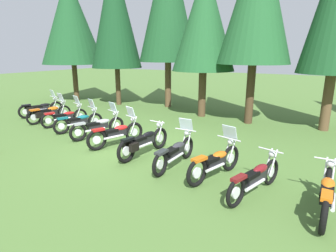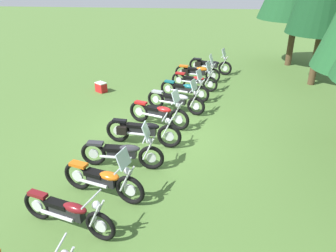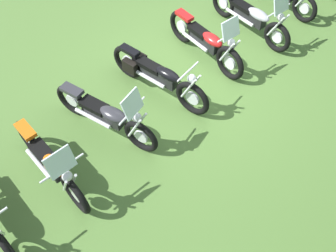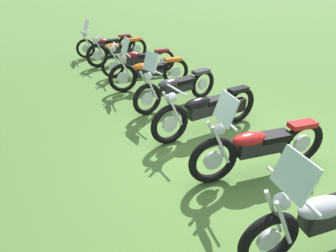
{
  "view_description": "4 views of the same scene",
  "coord_description": "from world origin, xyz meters",
  "px_view_note": "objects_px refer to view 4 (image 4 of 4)",
  "views": [
    {
      "loc": [
        5.87,
        -7.63,
        3.37
      ],
      "look_at": [
        1.31,
        0.36,
        0.94
      ],
      "focal_mm": 29.94,
      "sensor_mm": 36.0,
      "label": 1
    },
    {
      "loc": [
        9.79,
        1.44,
        5.01
      ],
      "look_at": [
        1.35,
        0.55,
        0.97
      ],
      "focal_mm": 35.18,
      "sensor_mm": 36.0,
      "label": 2
    },
    {
      "loc": [
        5.44,
        2.71,
        5.97
      ],
      "look_at": [
        1.83,
        0.56,
        0.59
      ],
      "focal_mm": 41.24,
      "sensor_mm": 36.0,
      "label": 3
    },
    {
      "loc": [
        -2.77,
        3.38,
        2.82
      ],
      "look_at": [
        0.61,
        0.77,
        0.54
      ],
      "focal_mm": 30.84,
      "sensor_mm": 36.0,
      "label": 4
    }
  ],
  "objects_px": {
    "motorcycle_9": "(139,60)",
    "motorcycle_10": "(118,50)",
    "motorcycle_7": "(176,87)",
    "motorcycle_11": "(106,43)",
    "motorcycle_4": "(333,213)",
    "motorcycle_5": "(259,146)",
    "motorcycle_6": "(209,109)",
    "motorcycle_8": "(149,71)"
  },
  "relations": [
    {
      "from": "motorcycle_5",
      "to": "motorcycle_6",
      "type": "xyz_separation_m",
      "value": [
        1.43,
        -0.36,
        -0.01
      ]
    },
    {
      "from": "motorcycle_8",
      "to": "motorcycle_11",
      "type": "relative_size",
      "value": 0.97
    },
    {
      "from": "motorcycle_8",
      "to": "motorcycle_11",
      "type": "distance_m",
      "value": 3.95
    },
    {
      "from": "motorcycle_4",
      "to": "motorcycle_11",
      "type": "height_order",
      "value": "motorcycle_4"
    },
    {
      "from": "motorcycle_9",
      "to": "motorcycle_11",
      "type": "distance_m",
      "value": 2.73
    },
    {
      "from": "motorcycle_6",
      "to": "motorcycle_7",
      "type": "xyz_separation_m",
      "value": [
        1.36,
        -0.28,
        -0.0
      ]
    },
    {
      "from": "motorcycle_5",
      "to": "motorcycle_10",
      "type": "bearing_deg",
      "value": -80.99
    },
    {
      "from": "motorcycle_9",
      "to": "motorcycle_7",
      "type": "bearing_deg",
      "value": 93.65
    },
    {
      "from": "motorcycle_4",
      "to": "motorcycle_8",
      "type": "height_order",
      "value": "motorcycle_8"
    },
    {
      "from": "motorcycle_5",
      "to": "motorcycle_8",
      "type": "distance_m",
      "value": 4.21
    },
    {
      "from": "motorcycle_5",
      "to": "motorcycle_11",
      "type": "bearing_deg",
      "value": -80.54
    },
    {
      "from": "motorcycle_6",
      "to": "motorcycle_7",
      "type": "height_order",
      "value": "motorcycle_7"
    },
    {
      "from": "motorcycle_6",
      "to": "motorcycle_11",
      "type": "height_order",
      "value": "motorcycle_11"
    },
    {
      "from": "motorcycle_6",
      "to": "motorcycle_8",
      "type": "distance_m",
      "value": 2.74
    },
    {
      "from": "motorcycle_4",
      "to": "motorcycle_10",
      "type": "height_order",
      "value": "motorcycle_4"
    },
    {
      "from": "motorcycle_6",
      "to": "motorcycle_9",
      "type": "xyz_separation_m",
      "value": [
        3.88,
        -0.87,
        -0.02
      ]
    },
    {
      "from": "motorcycle_9",
      "to": "motorcycle_10",
      "type": "xyz_separation_m",
      "value": [
        1.5,
        -0.11,
        0.02
      ]
    },
    {
      "from": "motorcycle_7",
      "to": "motorcycle_11",
      "type": "xyz_separation_m",
      "value": [
        5.23,
        -0.87,
        -0.01
      ]
    },
    {
      "from": "motorcycle_9",
      "to": "motorcycle_10",
      "type": "height_order",
      "value": "motorcycle_10"
    },
    {
      "from": "motorcycle_6",
      "to": "motorcycle_4",
      "type": "bearing_deg",
      "value": 80.35
    },
    {
      "from": "motorcycle_4",
      "to": "motorcycle_10",
      "type": "bearing_deg",
      "value": -83.36
    },
    {
      "from": "motorcycle_4",
      "to": "motorcycle_10",
      "type": "relative_size",
      "value": 1.01
    },
    {
      "from": "motorcycle_11",
      "to": "motorcycle_6",
      "type": "bearing_deg",
      "value": 91.41
    },
    {
      "from": "motorcycle_4",
      "to": "motorcycle_8",
      "type": "distance_m",
      "value": 5.63
    },
    {
      "from": "motorcycle_5",
      "to": "motorcycle_7",
      "type": "bearing_deg",
      "value": -82.82
    },
    {
      "from": "motorcycle_5",
      "to": "motorcycle_9",
      "type": "distance_m",
      "value": 5.45
    },
    {
      "from": "motorcycle_4",
      "to": "motorcycle_9",
      "type": "distance_m",
      "value": 6.88
    },
    {
      "from": "motorcycle_5",
      "to": "motorcycle_9",
      "type": "bearing_deg",
      "value": -82.91
    },
    {
      "from": "motorcycle_8",
      "to": "motorcycle_11",
      "type": "bearing_deg",
      "value": -83.27
    },
    {
      "from": "motorcycle_5",
      "to": "motorcycle_6",
      "type": "bearing_deg",
      "value": -83.87
    },
    {
      "from": "motorcycle_4",
      "to": "motorcycle_11",
      "type": "xyz_separation_m",
      "value": [
        9.37,
        -1.99,
        -0.01
      ]
    },
    {
      "from": "motorcycle_7",
      "to": "motorcycle_8",
      "type": "xyz_separation_m",
      "value": [
        1.34,
        -0.16,
        0.01
      ]
    },
    {
      "from": "motorcycle_10",
      "to": "motorcycle_11",
      "type": "relative_size",
      "value": 1.02
    },
    {
      "from": "motorcycle_7",
      "to": "motorcycle_9",
      "type": "xyz_separation_m",
      "value": [
        2.52,
        -0.59,
        -0.02
      ]
    },
    {
      "from": "motorcycle_4",
      "to": "motorcycle_7",
      "type": "bearing_deg",
      "value": -86.0
    },
    {
      "from": "motorcycle_8",
      "to": "motorcycle_9",
      "type": "relative_size",
      "value": 0.97
    },
    {
      "from": "motorcycle_4",
      "to": "motorcycle_5",
      "type": "relative_size",
      "value": 1.04
    },
    {
      "from": "motorcycle_11",
      "to": "motorcycle_4",
      "type": "bearing_deg",
      "value": 89.31
    },
    {
      "from": "motorcycle_7",
      "to": "motorcycle_8",
      "type": "bearing_deg",
      "value": -95.44
    },
    {
      "from": "motorcycle_10",
      "to": "motorcycle_11",
      "type": "xyz_separation_m",
      "value": [
        1.22,
        -0.17,
        -0.01
      ]
    },
    {
      "from": "motorcycle_4",
      "to": "motorcycle_9",
      "type": "xyz_separation_m",
      "value": [
        6.66,
        -1.71,
        -0.02
      ]
    },
    {
      "from": "motorcycle_10",
      "to": "motorcycle_11",
      "type": "height_order",
      "value": "motorcycle_11"
    }
  ]
}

